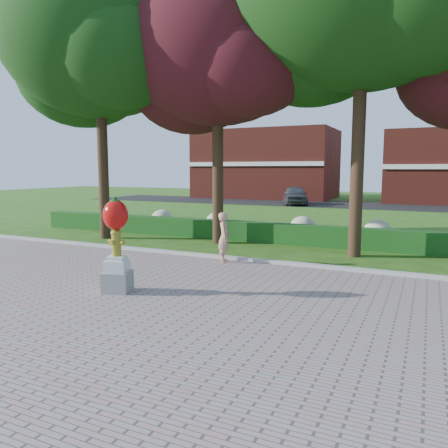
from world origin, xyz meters
The scene contains 12 objects.
ground centered at (0.00, 0.00, 0.00)m, with size 100.00×100.00×0.00m, color #274F13.
walkway centered at (0.00, -4.00, 0.02)m, with size 40.00×14.00×0.04m, color gray.
curb centered at (0.00, 3.00, 0.07)m, with size 40.00×0.18×0.15m, color #ADADA5.
lawn_hedge centered at (0.00, 7.00, 0.40)m, with size 24.00×0.70×0.80m, color #144816.
hydrangea_row centered at (0.57, 8.00, 0.55)m, with size 20.10×1.10×0.99m.
street centered at (0.00, 28.00, 0.01)m, with size 50.00×8.00×0.02m, color black.
building_left centered at (-10.00, 34.00, 3.50)m, with size 14.00×8.00×7.00m, color maroon.
tree_far_left centered at (-7.11, 5.09, 7.96)m, with size 9.00×7.68×11.66m.
tree_mid_left centered at (-2.10, 6.08, 7.30)m, with size 8.25×7.04×10.69m.
hydrant_sculpture centered at (-1.00, -1.63, 1.26)m, with size 0.79×0.79×2.30m.
woman centered at (-0.12, 2.60, 0.84)m, with size 0.58×0.38×1.60m, color tan.
parked_car centered at (-4.56, 26.24, 0.81)m, with size 1.86×4.64×1.58m, color #42454A.
Camera 1 is at (5.76, -9.89, 3.00)m, focal length 35.00 mm.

